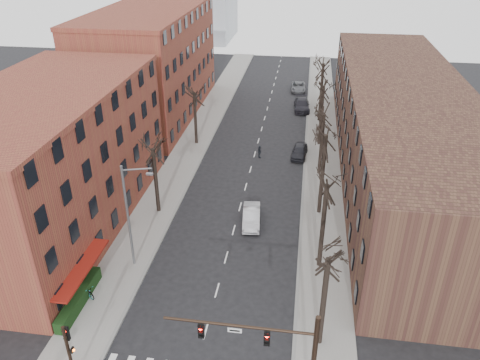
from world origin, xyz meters
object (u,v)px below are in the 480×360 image
at_px(silver_sedan, 251,216).
at_px(parked_car_near, 299,151).
at_px(bicycle, 86,291).
at_px(parked_car_mid, 302,105).

bearing_deg(silver_sedan, parked_car_near, 69.66).
height_order(silver_sedan, parked_car_near, silver_sedan).
distance_m(silver_sedan, bicycle, 15.75).
relative_size(parked_car_near, bicycle, 2.25).
bearing_deg(parked_car_mid, silver_sedan, -100.87).
height_order(parked_car_mid, bicycle, parked_car_mid).
bearing_deg(parked_car_near, silver_sedan, -99.25).
height_order(parked_car_near, bicycle, parked_car_near).
relative_size(parked_car_near, parked_car_mid, 0.77).
xyz_separation_m(parked_car_near, parked_car_mid, (-0.23, 16.04, 0.07)).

